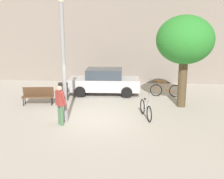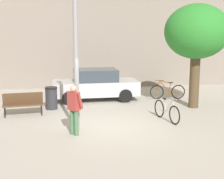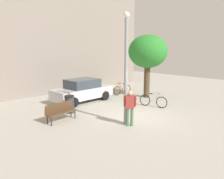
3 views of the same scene
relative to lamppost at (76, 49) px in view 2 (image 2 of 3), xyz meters
The scene contains 10 objects.
ground_plane 3.11m from the lamppost, 22.90° to the left, with size 36.00×36.00×0.00m, color #A8A399.
building_facade 9.85m from the lamppost, 83.02° to the left, with size 18.09×2.00×9.33m, color gray.
lamppost is the anchor object (origin of this frame).
person_by_lamppost 1.91m from the lamppost, 105.81° to the right, with size 0.57×0.59×1.67m.
park_bench 3.96m from the lamppost, 131.61° to the left, with size 1.65×0.69×0.92m.
plaza_tree 6.03m from the lamppost, 28.60° to the left, with size 2.80×2.80×4.57m.
bicycle_orange 7.11m from the lamppost, 45.98° to the left, with size 1.81×0.15×0.97m.
bicycle_silver 4.30m from the lamppost, 14.53° to the left, with size 0.51×1.76×0.97m.
parked_car_silver 5.52m from the lamppost, 78.67° to the left, with size 4.29×2.00×1.55m.
trash_bin 4.22m from the lamppost, 107.73° to the left, with size 0.54×0.54×0.99m.
Camera 2 is at (-1.33, -11.17, 3.41)m, focal length 51.41 mm.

